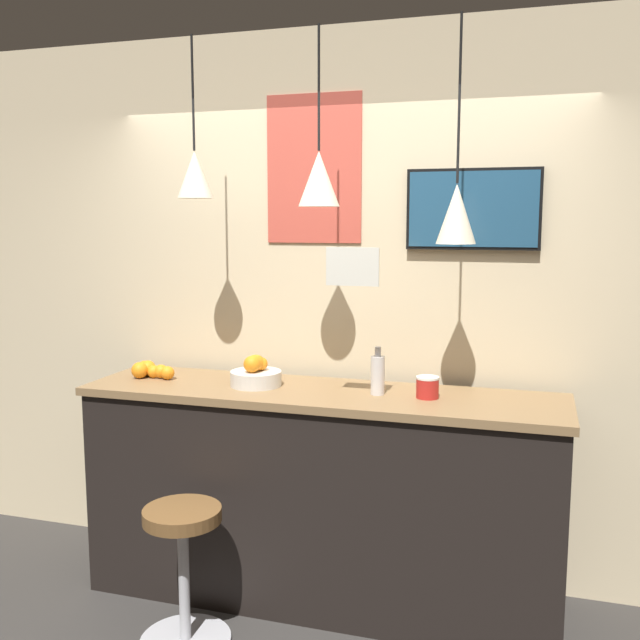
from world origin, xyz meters
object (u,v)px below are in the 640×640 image
at_px(fruit_bowl, 256,374).
at_px(spread_jar, 427,387).
at_px(mounted_tv, 473,209).
at_px(juice_bottle, 378,374).
at_px(bar_stool, 183,556).

xyz_separation_m(fruit_bowl, spread_jar, (0.87, 0.00, -0.01)).
bearing_deg(fruit_bowl, mounted_tv, 18.95).
distance_m(juice_bottle, spread_jar, 0.24).
height_order(juice_bottle, spread_jar, juice_bottle).
relative_size(fruit_bowl, mounted_tv, 0.39).
relative_size(bar_stool, spread_jar, 5.93).
height_order(spread_jar, mounted_tv, mounted_tv).
relative_size(fruit_bowl, juice_bottle, 1.12).
bearing_deg(mounted_tv, juice_bottle, -138.58).
xyz_separation_m(bar_stool, mounted_tv, (1.16, 0.91, 1.55)).
bearing_deg(spread_jar, mounted_tv, 65.97).
height_order(fruit_bowl, mounted_tv, mounted_tv).
xyz_separation_m(fruit_bowl, juice_bottle, (0.63, 0.00, 0.04)).
bearing_deg(bar_stool, spread_jar, 29.27).
xyz_separation_m(spread_jar, mounted_tv, (0.16, 0.35, 0.83)).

